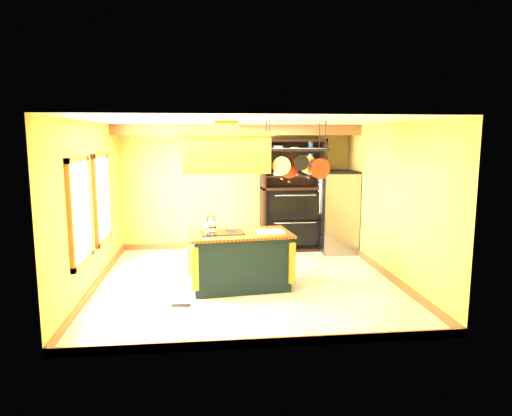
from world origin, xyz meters
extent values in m
plane|color=beige|center=(0.00, 0.00, 0.00)|extent=(5.00, 5.00, 0.00)
plane|color=white|center=(0.00, 0.00, 2.70)|extent=(5.00, 5.00, 0.00)
cube|color=gold|center=(0.00, 2.50, 1.35)|extent=(5.00, 0.02, 2.70)
cube|color=gold|center=(0.00, -2.50, 1.35)|extent=(5.00, 0.02, 2.70)
cube|color=gold|center=(-2.50, 0.00, 1.35)|extent=(0.02, 5.00, 2.70)
cube|color=gold|center=(2.50, 0.00, 1.35)|extent=(0.02, 5.00, 2.70)
cube|color=brown|center=(0.00, 1.70, 2.59)|extent=(5.00, 0.15, 0.20)
cube|color=brown|center=(-2.47, -0.80, 1.40)|extent=(0.06, 1.06, 1.56)
cube|color=white|center=(-2.44, -0.80, 1.40)|extent=(0.02, 0.85, 1.34)
cube|color=brown|center=(-2.47, 0.60, 1.40)|extent=(0.06, 1.06, 1.56)
cube|color=white|center=(-2.44, 0.60, 1.40)|extent=(0.02, 0.85, 1.34)
cube|color=black|center=(-0.14, -0.29, 0.44)|extent=(1.60, 0.99, 0.88)
cube|color=brown|center=(-0.14, -0.29, 0.90)|extent=(1.74, 1.10, 0.04)
cube|color=black|center=(-0.42, -0.28, 0.93)|extent=(0.74, 0.55, 0.01)
ellipsoid|color=silver|center=(-0.60, -0.18, 1.03)|extent=(0.20, 0.20, 0.16)
cube|color=white|center=(0.37, -0.31, 0.93)|extent=(0.45, 0.37, 0.02)
cube|color=gold|center=(-0.34, -0.29, 2.18)|extent=(1.32, 0.71, 0.56)
cube|color=brown|center=(-0.34, -0.29, 2.50)|extent=(1.41, 0.79, 0.08)
cube|color=gold|center=(-0.34, -0.29, 2.58)|extent=(0.35, 0.35, 0.24)
cube|color=black|center=(0.76, -0.29, 2.25)|extent=(0.97, 0.49, 0.04)
cylinder|color=black|center=(0.32, -0.48, 2.48)|extent=(0.02, 0.02, 0.45)
cylinder|color=black|center=(1.20, -0.10, 2.48)|extent=(0.02, 0.02, 0.45)
cylinder|color=black|center=(0.37, -0.19, 2.05)|extent=(0.25, 0.04, 0.25)
cylinder|color=silver|center=(0.53, -0.39, 2.00)|extent=(0.29, 0.04, 0.29)
cylinder|color=#A63B29|center=(0.68, -0.19, 1.95)|extent=(0.33, 0.04, 0.33)
cylinder|color=black|center=(0.84, -0.39, 2.05)|extent=(0.25, 0.04, 0.25)
cylinder|color=silver|center=(0.99, -0.19, 2.00)|extent=(0.29, 0.04, 0.29)
cylinder|color=#A63B29|center=(1.15, -0.39, 1.95)|extent=(0.33, 0.04, 0.33)
cube|color=gray|center=(2.12, 1.90, 0.85)|extent=(0.71, 0.87, 1.71)
cube|color=gray|center=(1.75, 1.68, 1.23)|extent=(0.03, 0.42, 0.92)
cube|color=gray|center=(1.75, 2.12, 1.23)|extent=(0.03, 0.42, 0.92)
cube|color=gray|center=(1.75, 1.90, 0.39)|extent=(0.03, 0.84, 0.72)
cube|color=black|center=(2.12, 1.90, 0.03)|extent=(0.68, 0.83, 0.06)
cube|color=black|center=(1.20, 2.45, 1.21)|extent=(1.37, 0.06, 2.42)
cube|color=black|center=(0.55, 2.19, 1.21)|extent=(0.06, 0.58, 2.42)
cube|color=black|center=(1.85, 2.19, 1.21)|extent=(0.06, 0.58, 2.42)
cube|color=black|center=(1.20, 2.19, 1.37)|extent=(1.37, 0.58, 0.05)
cube|color=black|center=(1.20, 2.22, 0.71)|extent=(1.25, 0.48, 1.31)
cube|color=black|center=(1.20, 1.88, 1.00)|extent=(1.06, 0.04, 0.58)
cube|color=black|center=(1.20, 1.88, 0.42)|extent=(1.06, 0.04, 0.53)
cube|color=black|center=(1.20, 2.19, 1.63)|extent=(1.25, 0.52, 0.02)
cube|color=black|center=(1.20, 2.19, 1.91)|extent=(1.25, 0.52, 0.02)
cube|color=black|center=(1.20, 2.19, 2.18)|extent=(1.25, 0.52, 0.03)
cylinder|color=white|center=(0.86, 2.14, 1.68)|extent=(0.22, 0.22, 0.07)
cylinder|color=teal|center=(1.57, 2.14, 2.01)|extent=(0.10, 0.10, 0.17)
cube|color=black|center=(-1.06, -1.02, 0.01)|extent=(0.30, 0.16, 0.01)
camera|label=1|loc=(-0.65, -7.49, 2.45)|focal=32.00mm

